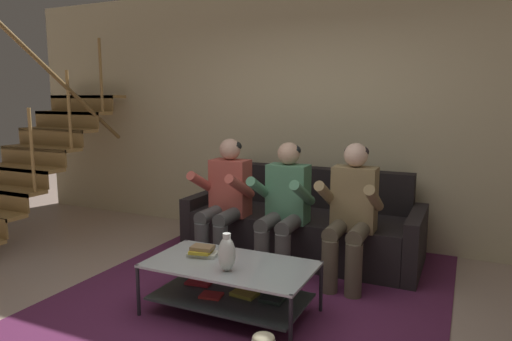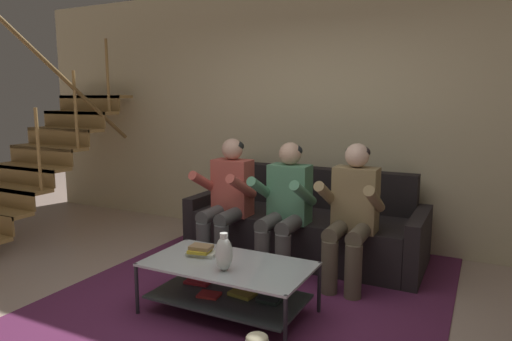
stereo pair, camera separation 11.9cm
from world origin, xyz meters
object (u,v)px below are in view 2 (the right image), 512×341
Objects in this scene: person_seated_middle at (285,203)px; coffee_table at (229,280)px; book_stack at (201,251)px; couch at (305,227)px; person_seated_right at (352,209)px; vase at (224,253)px; person_seated_left at (227,196)px.

person_seated_middle reaches higher than coffee_table.
coffee_table is 0.33m from book_stack.
couch is 1.92× the size of person_seated_right.
couch is 0.66m from person_seated_middle.
couch reaches higher than coffee_table.
couch is 9.55× the size of book_stack.
coffee_table is at bearing -124.66° from person_seated_right.
couch is 1.95× the size of person_seated_middle.
coffee_table is 4.49× the size of vase.
couch is at bearing 40.79° from person_seated_left.
vase is 0.38m from book_stack.
vase is at bearing -30.54° from book_stack.
book_stack is (-0.32, -1.45, 0.15)m from couch.
person_seated_right is (0.62, -0.54, 0.38)m from couch.
person_seated_left is 0.62m from person_seated_middle.
coffee_table is (0.58, -0.96, -0.41)m from person_seated_left.
book_stack is (-0.32, 0.19, -0.09)m from vase.
couch reaches higher than vase.
person_seated_left is 1.19m from coffee_table.
couch is 1.93× the size of person_seated_left.
couch reaches higher than book_stack.
person_seated_middle is 4.90× the size of book_stack.
vase is at bearing -119.17° from person_seated_right.
couch is at bearing 77.72° from book_stack.
vase is at bearing -60.42° from person_seated_left.
person_seated_middle is at bearing -90.00° from couch.
person_seated_middle reaches higher than couch.
person_seated_middle is 0.62m from person_seated_right.
couch is at bearing 88.36° from coffee_table.
vase reaches higher than book_stack.
person_seated_right is (0.62, 0.00, 0.01)m from person_seated_middle.
person_seated_middle reaches higher than vase.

